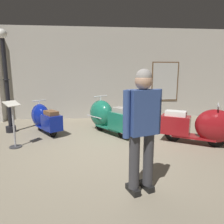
% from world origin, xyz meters
% --- Properties ---
extents(ground_plane, '(60.00, 60.00, 0.00)m').
position_xyz_m(ground_plane, '(0.00, 0.00, 0.00)').
color(ground_plane, gray).
extents(showroom_back_wall, '(18.00, 0.63, 3.46)m').
position_xyz_m(showroom_back_wall, '(-0.11, 3.67, 1.73)').
color(showroom_back_wall, '#ADA89E').
rests_on(showroom_back_wall, ground).
extents(scooter_0, '(1.24, 1.51, 0.94)m').
position_xyz_m(scooter_0, '(-1.63, 1.75, 0.43)').
color(scooter_0, black).
rests_on(scooter_0, ground).
extents(scooter_1, '(1.43, 1.74, 1.08)m').
position_xyz_m(scooter_1, '(0.27, 1.51, 0.49)').
color(scooter_1, black).
rests_on(scooter_1, ground).
extents(scooter_2, '(1.71, 1.30, 1.04)m').
position_xyz_m(scooter_2, '(2.50, 0.22, 0.47)').
color(scooter_2, black).
rests_on(scooter_2, ground).
extents(lamppost, '(0.28, 0.28, 2.96)m').
position_xyz_m(lamppost, '(-2.63, 1.80, 1.57)').
color(lamppost, black).
rests_on(lamppost, ground).
extents(visitor_0, '(0.58, 0.38, 1.78)m').
position_xyz_m(visitor_0, '(0.56, -1.62, 1.03)').
color(visitor_0, black).
rests_on(visitor_0, ground).
extents(info_stanchion, '(0.37, 0.39, 1.11)m').
position_xyz_m(info_stanchion, '(-2.00, 0.44, 0.46)').
color(info_stanchion, '#333338').
rests_on(info_stanchion, ground).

